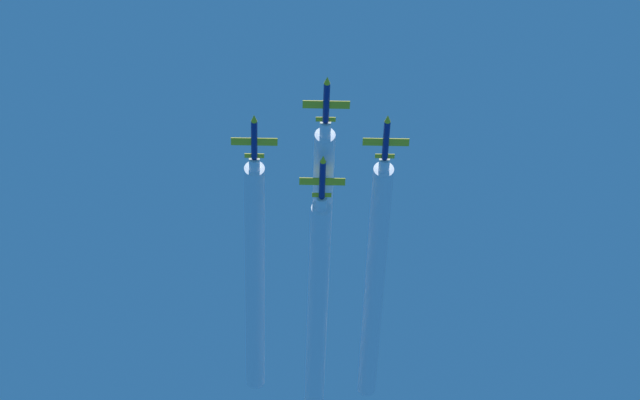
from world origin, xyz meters
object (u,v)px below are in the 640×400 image
Objects in this scene: jet_left_wingman at (386,139)px; jet_slot at (322,178)px; jet_right_wingman at (254,138)px; jet_lead at (326,101)px.

jet_left_wingman is 12.85m from jet_slot.
jet_left_wingman is 1.00× the size of jet_slot.
jet_slot is (10.14, -7.56, -2.26)m from jet_left_wingman.
jet_right_wingman reaches higher than jet_slot.
jet_left_wingman is 1.00× the size of jet_right_wingman.
jet_slot is (0.27, -14.91, -3.61)m from jet_lead.
jet_lead is at bearing 36.67° from jet_left_wingman.
jet_lead is at bearing 91.04° from jet_slot.
jet_slot is (-11.21, -7.19, -2.22)m from jet_right_wingman.
jet_lead reaches higher than jet_right_wingman.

